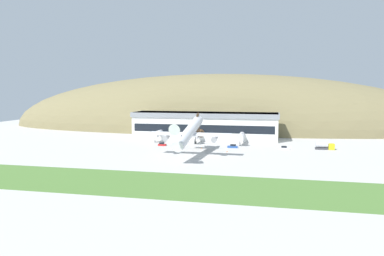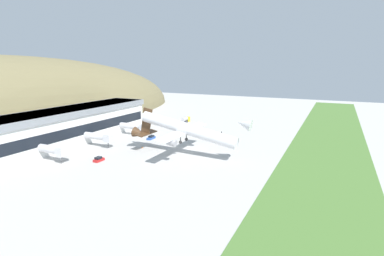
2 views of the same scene
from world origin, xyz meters
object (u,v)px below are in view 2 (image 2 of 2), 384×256
(service_car_0, at_px, (151,138))
(traffic_cone_1, at_px, (173,142))
(service_car_1, at_px, (177,128))
(jetway_0, at_px, (54,150))
(cargo_airplane, at_px, (185,130))
(service_car_2, at_px, (99,159))
(traffic_cone_0, at_px, (142,147))
(terminal_building, at_px, (72,123))
(fuel_truck, at_px, (185,120))
(jetway_2, at_px, (135,127))
(jetway_1, at_px, (100,137))

(service_car_0, height_order, traffic_cone_1, service_car_0)
(traffic_cone_1, bearing_deg, service_car_1, 25.72)
(jetway_0, relative_size, cargo_airplane, 0.26)
(cargo_airplane, height_order, service_car_2, cargo_airplane)
(service_car_2, xyz_separation_m, traffic_cone_0, (19.39, -3.71, -0.36))
(service_car_0, height_order, traffic_cone_0, service_car_0)
(terminal_building, relative_size, fuel_truck, 9.42)
(service_car_1, relative_size, traffic_cone_0, 7.19)
(jetway_2, relative_size, service_car_0, 3.09)
(jetway_2, relative_size, cargo_airplane, 0.31)
(service_car_1, bearing_deg, terminal_building, 146.47)
(terminal_building, relative_size, traffic_cone_0, 131.11)
(service_car_2, bearing_deg, jetway_0, 117.37)
(jetway_1, distance_m, traffic_cone_1, 28.71)
(cargo_airplane, relative_size, service_car_1, 10.88)
(cargo_airplane, height_order, traffic_cone_1, cargo_airplane)
(service_car_0, bearing_deg, service_car_1, -0.28)
(traffic_cone_0, height_order, traffic_cone_1, same)
(traffic_cone_1, bearing_deg, service_car_2, 161.75)
(cargo_airplane, xyz_separation_m, service_car_0, (14.26, 23.78, -8.63))
(service_car_0, bearing_deg, traffic_cone_0, -160.39)
(service_car_1, bearing_deg, traffic_cone_1, -154.28)
(jetway_0, height_order, service_car_0, jetway_0)
(service_car_0, bearing_deg, jetway_1, 150.33)
(jetway_2, bearing_deg, jetway_1, 178.74)
(traffic_cone_0, bearing_deg, fuel_truck, 9.17)
(cargo_airplane, relative_size, service_car_2, 12.40)
(jetway_1, bearing_deg, fuel_truck, -6.83)
(jetway_1, xyz_separation_m, traffic_cone_1, (17.82, -22.20, -3.71))
(traffic_cone_0, bearing_deg, service_car_0, 19.61)
(service_car_2, bearing_deg, service_car_0, 1.78)
(service_car_1, xyz_separation_m, service_car_2, (-55.07, -0.90, -0.00))
(service_car_0, relative_size, traffic_cone_0, 7.87)
(traffic_cone_1, bearing_deg, jetway_1, 128.76)
(jetway_1, xyz_separation_m, cargo_airplane, (4.64, -34.55, 5.29))
(jetway_1, relative_size, service_car_0, 2.89)
(terminal_building, distance_m, traffic_cone_1, 41.98)
(service_car_0, bearing_deg, service_car_2, -178.22)
(terminal_building, relative_size, jetway_0, 6.53)
(cargo_airplane, distance_m, service_car_0, 29.04)
(jetway_2, bearing_deg, traffic_cone_0, -136.62)
(jetway_0, height_order, traffic_cone_1, jetway_0)
(service_car_0, distance_m, traffic_cone_1, 11.48)
(cargo_airplane, xyz_separation_m, service_car_1, (36.67, 23.67, -8.64))
(jetway_1, distance_m, service_car_2, 18.42)
(jetway_1, distance_m, cargo_airplane, 35.26)
(jetway_1, xyz_separation_m, service_car_2, (-13.75, -11.78, -3.35))
(terminal_building, bearing_deg, traffic_cone_0, -82.06)
(service_car_0, distance_m, fuel_truck, 39.61)
(traffic_cone_1, bearing_deg, fuel_truck, 20.58)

